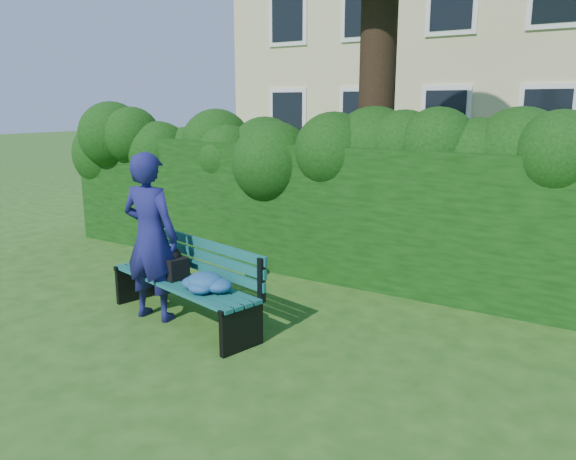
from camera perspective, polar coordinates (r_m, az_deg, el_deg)
The scene contains 4 objects.
ground at distance 6.10m, azimuth -3.08°, elevation -9.79°, with size 80.00×80.00×0.00m, color #275418.
hedge at distance 7.67m, azimuth 6.46°, elevation 1.84°, with size 10.00×1.00×1.80m.
park_bench at distance 6.13m, azimuth -10.04°, elevation -4.89°, with size 2.18×1.02×0.89m.
man_reading at distance 6.26m, azimuth -13.78°, elevation -0.70°, with size 0.67×0.44×1.85m, color navy.
Camera 1 is at (3.31, -4.57, 2.33)m, focal length 35.00 mm.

